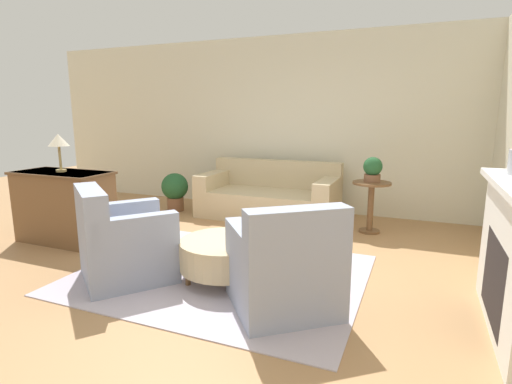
{
  "coord_description": "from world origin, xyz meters",
  "views": [
    {
      "loc": [
        1.76,
        -3.33,
        1.58
      ],
      "look_at": [
        0.15,
        0.55,
        0.75
      ],
      "focal_mm": 28.0,
      "sensor_mm": 36.0,
      "label": 1
    }
  ],
  "objects_px": {
    "armchair_right": "(285,269)",
    "table_lamp": "(58,142)",
    "side_table": "(371,199)",
    "dresser": "(65,206)",
    "potted_plant_floor": "(175,189)",
    "couch": "(269,197)",
    "ottoman_table": "(226,254)",
    "potted_plant_on_side_table": "(373,169)",
    "armchair_left": "(122,244)"
  },
  "relations": [
    {
      "from": "couch",
      "to": "potted_plant_on_side_table",
      "type": "height_order",
      "value": "potted_plant_on_side_table"
    },
    {
      "from": "side_table",
      "to": "potted_plant_floor",
      "type": "relative_size",
      "value": 1.11
    },
    {
      "from": "couch",
      "to": "armchair_left",
      "type": "distance_m",
      "value": 2.84
    },
    {
      "from": "armchair_right",
      "to": "side_table",
      "type": "xyz_separation_m",
      "value": [
        0.36,
        2.52,
        0.11
      ]
    },
    {
      "from": "side_table",
      "to": "table_lamp",
      "type": "height_order",
      "value": "table_lamp"
    },
    {
      "from": "armchair_right",
      "to": "side_table",
      "type": "height_order",
      "value": "armchair_right"
    },
    {
      "from": "ottoman_table",
      "to": "potted_plant_floor",
      "type": "bearing_deg",
      "value": 132.91
    },
    {
      "from": "potted_plant_on_side_table",
      "to": "table_lamp",
      "type": "xyz_separation_m",
      "value": [
        -3.46,
        -1.85,
        0.38
      ]
    },
    {
      "from": "table_lamp",
      "to": "armchair_right",
      "type": "bearing_deg",
      "value": -12.12
    },
    {
      "from": "couch",
      "to": "armchair_right",
      "type": "xyz_separation_m",
      "value": [
        1.19,
        -2.8,
        0.05
      ]
    },
    {
      "from": "couch",
      "to": "table_lamp",
      "type": "height_order",
      "value": "table_lamp"
    },
    {
      "from": "dresser",
      "to": "potted_plant_on_side_table",
      "type": "relative_size",
      "value": 3.69
    },
    {
      "from": "armchair_right",
      "to": "table_lamp",
      "type": "xyz_separation_m",
      "value": [
        -3.1,
        0.67,
        0.89
      ]
    },
    {
      "from": "armchair_right",
      "to": "side_table",
      "type": "relative_size",
      "value": 1.62
    },
    {
      "from": "armchair_left",
      "to": "side_table",
      "type": "xyz_separation_m",
      "value": [
        2.01,
        2.52,
        0.11
      ]
    },
    {
      "from": "table_lamp",
      "to": "ottoman_table",
      "type": "bearing_deg",
      "value": -7.17
    },
    {
      "from": "couch",
      "to": "dresser",
      "type": "height_order",
      "value": "dresser"
    },
    {
      "from": "side_table",
      "to": "dresser",
      "type": "relative_size",
      "value": 0.56
    },
    {
      "from": "side_table",
      "to": "table_lamp",
      "type": "distance_m",
      "value": 4.0
    },
    {
      "from": "armchair_left",
      "to": "potted_plant_floor",
      "type": "distance_m",
      "value": 2.78
    },
    {
      "from": "armchair_right",
      "to": "dresser",
      "type": "height_order",
      "value": "armchair_right"
    },
    {
      "from": "table_lamp",
      "to": "armchair_left",
      "type": "bearing_deg",
      "value": -24.59
    },
    {
      "from": "couch",
      "to": "potted_plant_on_side_table",
      "type": "bearing_deg",
      "value": -10.4
    },
    {
      "from": "armchair_right",
      "to": "potted_plant_on_side_table",
      "type": "xyz_separation_m",
      "value": [
        0.36,
        2.52,
        0.51
      ]
    },
    {
      "from": "armchair_left",
      "to": "side_table",
      "type": "relative_size",
      "value": 1.62
    },
    {
      "from": "ottoman_table",
      "to": "potted_plant_on_side_table",
      "type": "relative_size",
      "value": 2.65
    },
    {
      "from": "ottoman_table",
      "to": "potted_plant_floor",
      "type": "distance_m",
      "value": 2.99
    },
    {
      "from": "side_table",
      "to": "dresser",
      "type": "xyz_separation_m",
      "value": [
        -3.46,
        -1.85,
        -0.01
      ]
    },
    {
      "from": "couch",
      "to": "ottoman_table",
      "type": "height_order",
      "value": "couch"
    },
    {
      "from": "armchair_right",
      "to": "potted_plant_floor",
      "type": "distance_m",
      "value": 3.76
    },
    {
      "from": "potted_plant_floor",
      "to": "table_lamp",
      "type": "relative_size",
      "value": 1.36
    },
    {
      "from": "couch",
      "to": "armchair_left",
      "type": "bearing_deg",
      "value": -99.17
    },
    {
      "from": "couch",
      "to": "table_lamp",
      "type": "bearing_deg",
      "value": -131.76
    },
    {
      "from": "armchair_left",
      "to": "potted_plant_on_side_table",
      "type": "xyz_separation_m",
      "value": [
        2.01,
        2.52,
        0.51
      ]
    },
    {
      "from": "armchair_right",
      "to": "table_lamp",
      "type": "distance_m",
      "value": 3.29
    },
    {
      "from": "potted_plant_on_side_table",
      "to": "ottoman_table",
      "type": "bearing_deg",
      "value": -116.75
    },
    {
      "from": "ottoman_table",
      "to": "dresser",
      "type": "height_order",
      "value": "dresser"
    },
    {
      "from": "armchair_right",
      "to": "ottoman_table",
      "type": "bearing_deg",
      "value": 153.03
    },
    {
      "from": "dresser",
      "to": "table_lamp",
      "type": "xyz_separation_m",
      "value": [
        0.0,
        0.0,
        0.79
      ]
    },
    {
      "from": "dresser",
      "to": "table_lamp",
      "type": "relative_size",
      "value": 2.66
    },
    {
      "from": "dresser",
      "to": "side_table",
      "type": "bearing_deg",
      "value": 28.12
    },
    {
      "from": "dresser",
      "to": "potted_plant_floor",
      "type": "distance_m",
      "value": 1.92
    },
    {
      "from": "armchair_right",
      "to": "potted_plant_floor",
      "type": "bearing_deg",
      "value": 137.15
    },
    {
      "from": "armchair_right",
      "to": "potted_plant_floor",
      "type": "height_order",
      "value": "armchair_right"
    },
    {
      "from": "potted_plant_floor",
      "to": "table_lamp",
      "type": "bearing_deg",
      "value": -100.34
    },
    {
      "from": "armchair_right",
      "to": "couch",
      "type": "bearing_deg",
      "value": 113.05
    },
    {
      "from": "side_table",
      "to": "table_lamp",
      "type": "bearing_deg",
      "value": -151.88
    },
    {
      "from": "armchair_left",
      "to": "armchair_right",
      "type": "bearing_deg",
      "value": -0.0
    },
    {
      "from": "dresser",
      "to": "potted_plant_floor",
      "type": "bearing_deg",
      "value": 79.66
    },
    {
      "from": "ottoman_table",
      "to": "table_lamp",
      "type": "xyz_separation_m",
      "value": [
        -2.38,
        0.3,
        0.98
      ]
    }
  ]
}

